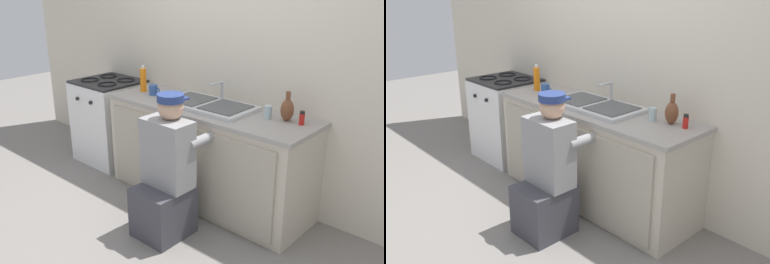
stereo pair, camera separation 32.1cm
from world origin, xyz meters
TOP-DOWN VIEW (x-y plane):
  - ground_plane at (0.00, 0.00)m, footprint 12.00×12.00m
  - back_wall at (0.00, 0.65)m, footprint 6.00×0.10m
  - counter_cabinet at (0.00, 0.29)m, footprint 1.88×0.62m
  - countertop at (0.00, 0.30)m, footprint 1.92×0.62m
  - sink_double_basin at (0.00, 0.30)m, footprint 0.80×0.44m
  - stove_range at (-1.35, 0.30)m, footprint 0.64×0.62m
  - plumber_person at (0.12, -0.32)m, footprint 0.42×0.61m
  - spice_bottle_red at (0.81, 0.40)m, footprint 0.04×0.04m
  - water_glass at (0.54, 0.37)m, footprint 0.06×0.06m
  - coffee_mug at (-0.62, 0.26)m, footprint 0.13×0.08m
  - soap_bottle_orange at (-0.79, 0.29)m, footprint 0.06×0.06m
  - vase_decorative at (0.68, 0.41)m, footprint 0.10×0.10m

SIDE VIEW (x-z plane):
  - ground_plane at x=0.00m, z-range 0.00..0.00m
  - counter_cabinet at x=0.00m, z-range 0.00..0.83m
  - stove_range at x=-1.35m, z-range 0.00..0.89m
  - plumber_person at x=0.12m, z-range -0.09..1.01m
  - countertop at x=0.00m, z-range 0.83..0.86m
  - sink_double_basin at x=0.00m, z-range 0.79..0.98m
  - coffee_mug at x=-0.62m, z-range 0.86..0.96m
  - water_glass at x=0.54m, z-range 0.86..0.96m
  - spice_bottle_red at x=0.81m, z-range 0.86..0.96m
  - vase_decorative at x=0.68m, z-range 0.84..1.07m
  - soap_bottle_orange at x=-0.79m, z-range 0.85..1.10m
  - back_wall at x=0.00m, z-range 0.00..2.50m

